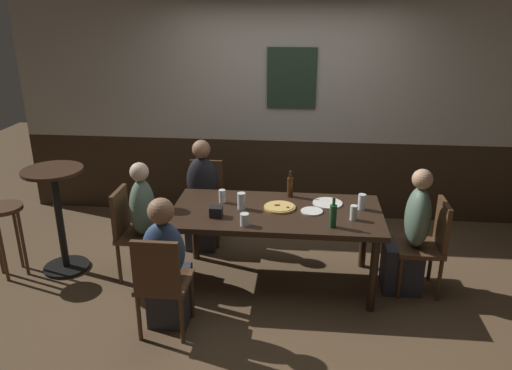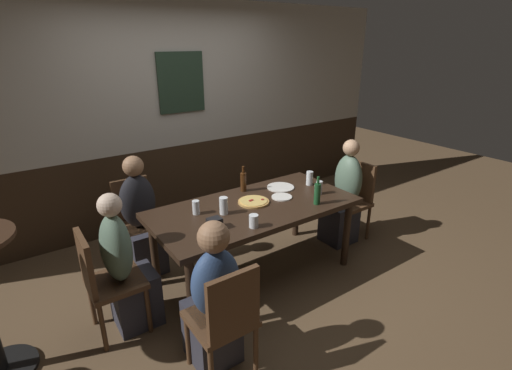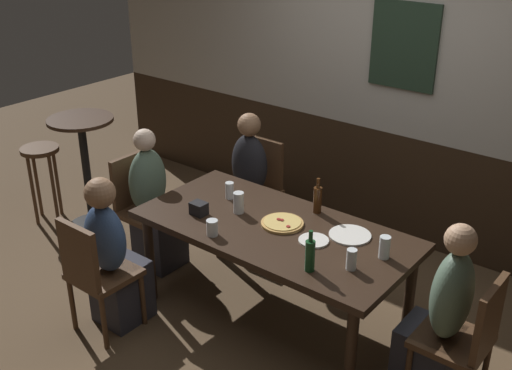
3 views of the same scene
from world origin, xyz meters
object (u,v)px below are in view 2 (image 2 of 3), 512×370
at_px(pizza, 254,202).
at_px(pint_glass_amber, 224,207).
at_px(tumbler_water, 310,179).
at_px(plate_white_small, 282,197).
at_px(beer_bottle_green, 317,193).
at_px(person_head_west, 126,273).
at_px(plate_white_large, 281,187).
at_px(condiment_caddy, 215,223).
at_px(pint_glass_pale, 319,188).
at_px(beer_glass_half, 196,208).
at_px(chair_head_west, 104,278).
at_px(person_left_far, 142,224).
at_px(chair_left_far, 136,218).
at_px(person_left_near, 213,305).
at_px(chair_head_east, 353,196).
at_px(beer_bottle_brown, 243,181).
at_px(tumbler_short, 254,222).
at_px(chair_left_near, 226,317).
at_px(dining_table, 255,213).
at_px(person_head_east, 344,200).

distance_m(pizza, pint_glass_amber, 0.35).
distance_m(tumbler_water, plate_white_small, 0.46).
xyz_separation_m(tumbler_water, beer_bottle_green, (-0.28, -0.40, 0.04)).
bearing_deg(person_head_west, tumbler_water, 2.98).
relative_size(beer_bottle_green, plate_white_large, 0.96).
bearing_deg(condiment_caddy, plate_white_small, 12.48).
bearing_deg(pint_glass_pale, beer_glass_half, 166.85).
relative_size(chair_head_west, person_left_far, 0.75).
bearing_deg(tumbler_water, pizza, -176.32).
xyz_separation_m(chair_left_far, person_left_near, (-0.00, -1.59, -0.02)).
distance_m(chair_head_east, beer_bottle_green, 0.99).
height_order(beer_bottle_brown, plate_white_large, beer_bottle_brown).
height_order(pizza, beer_bottle_brown, beer_bottle_brown).
bearing_deg(pizza, tumbler_short, -124.43).
bearing_deg(chair_left_near, plate_white_large, 39.81).
bearing_deg(tumbler_short, chair_head_west, 162.81).
relative_size(chair_head_west, tumbler_short, 8.16).
bearing_deg(person_left_near, dining_table, 40.58).
bearing_deg(plate_white_small, beer_bottle_brown, 120.43).
relative_size(pizza, condiment_caddy, 2.64).
height_order(dining_table, chair_head_east, chair_head_east).
bearing_deg(beer_bottle_green, condiment_caddy, 173.45).
distance_m(chair_left_near, person_left_near, 0.16).
bearing_deg(person_head_east, person_left_far, 160.64).
distance_m(tumbler_short, condiment_caddy, 0.31).
height_order(dining_table, pint_glass_pale, pint_glass_pale).
relative_size(tumbler_short, beer_bottle_brown, 0.42).
distance_m(beer_glass_half, condiment_caddy, 0.33).
distance_m(person_left_near, beer_glass_half, 0.97).
distance_m(beer_glass_half, tumbler_water, 1.29).
bearing_deg(chair_head_west, person_left_far, 53.51).
distance_m(chair_left_far, plate_white_large, 1.48).
bearing_deg(beer_bottle_brown, dining_table, -107.12).
bearing_deg(pizza, chair_left_far, 136.29).
distance_m(person_left_near, pint_glass_amber, 0.95).
distance_m(tumbler_short, beer_bottle_green, 0.74).
bearing_deg(plate_white_small, chair_head_east, 0.05).
bearing_deg(person_left_far, dining_table, -40.62).
distance_m(chair_left_near, tumbler_water, 1.90).
bearing_deg(tumbler_water, chair_head_east, -9.70).
bearing_deg(plate_white_large, plate_white_small, -125.48).
bearing_deg(plate_white_small, chair_left_near, -142.74).
distance_m(beer_bottle_green, beer_bottle_brown, 0.76).
bearing_deg(tumbler_water, beer_bottle_green, -124.42).
bearing_deg(beer_bottle_brown, pizza, -105.52).
xyz_separation_m(pint_glass_amber, beer_bottle_brown, (0.43, 0.35, 0.04)).
xyz_separation_m(chair_head_west, plate_white_large, (1.83, 0.21, 0.25)).
bearing_deg(condiment_caddy, tumbler_water, 12.66).
height_order(person_left_far, beer_glass_half, person_left_far).
height_order(person_left_near, plate_white_small, person_left_near).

